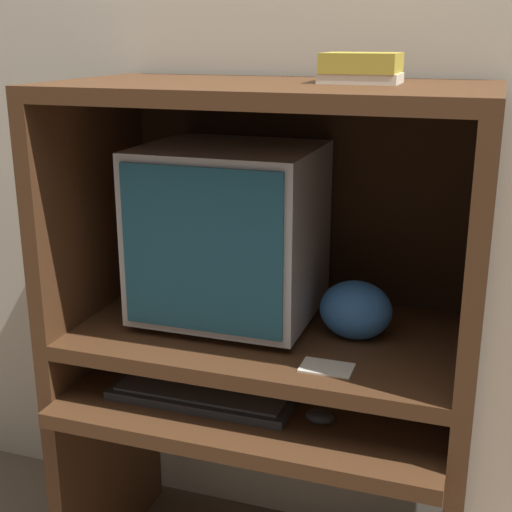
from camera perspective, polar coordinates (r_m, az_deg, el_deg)
wall_back at (r=1.90m, az=4.22°, el=13.65°), size 6.00×0.06×2.60m
desk_base at (r=1.86m, az=0.57°, el=-16.36°), size 0.97×0.58×0.60m
desk_monitor_shelf at (r=1.74m, az=1.05°, el=-6.75°), size 0.97×0.53×0.14m
hutch_upper at (r=1.65m, az=1.48°, el=7.08°), size 0.97×0.53×0.58m
crt_monitor at (r=1.72m, az=-2.10°, el=1.92°), size 0.41×0.37×0.43m
keyboard at (r=1.70m, az=-4.40°, el=-11.06°), size 0.44×0.14×0.03m
mouse at (r=1.61m, az=5.12°, el=-12.70°), size 0.07×0.04×0.03m
snack_bag at (r=1.66m, az=7.98°, el=-4.30°), size 0.17×0.13×0.14m
book_stack at (r=1.59m, az=8.43°, el=14.69°), size 0.17×0.14×0.06m
paper_card at (r=1.53m, az=5.69°, el=-8.88°), size 0.11×0.07×0.00m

